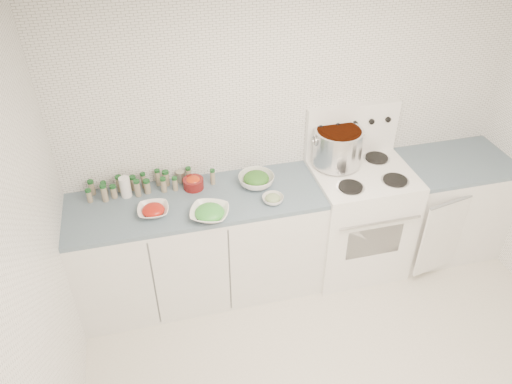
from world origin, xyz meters
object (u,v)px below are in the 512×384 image
Objects in this scene: bowl_tomato at (153,210)px; bowl_snowpea at (210,213)px; stock_pot at (338,146)px; stove at (357,216)px.

bowl_snowpea is (0.37, -0.13, 0.01)m from bowl_tomato.
bowl_tomato is (-1.44, -0.24, -0.17)m from stock_pot.
bowl_snowpea is at bearing -19.53° from bowl_tomato.
stove reaches higher than bowl_tomato.
stock_pot is 1.72× the size of bowl_tomato.
stock_pot is at bearing 9.38° from bowl_tomato.
bowl_snowpea is (-1.24, -0.22, 0.44)m from stove.
stove is 1.67m from bowl_tomato.
stove is at bearing -42.74° from stock_pot.
stove is 5.89× the size of bowl_tomato.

